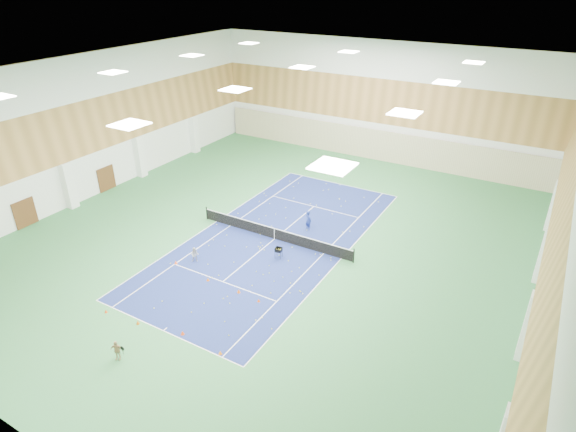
{
  "coord_description": "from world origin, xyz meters",
  "views": [
    {
      "loc": [
        16.62,
        -26.47,
        18.14
      ],
      "look_at": [
        0.93,
        0.43,
        2.0
      ],
      "focal_mm": 30.0,
      "sensor_mm": 36.0,
      "label": 1
    }
  ],
  "objects_px": {
    "coach": "(308,220)",
    "child_court": "(195,255)",
    "ball_cart": "(279,253)",
    "child_apron": "(117,350)",
    "tennis_net": "(274,233)"
  },
  "relations": [
    {
      "from": "coach",
      "to": "child_apron",
      "type": "distance_m",
      "value": 17.44
    },
    {
      "from": "child_court",
      "to": "ball_cart",
      "type": "height_order",
      "value": "child_court"
    },
    {
      "from": "child_court",
      "to": "ball_cart",
      "type": "xyz_separation_m",
      "value": [
        4.74,
        3.31,
        -0.14
      ]
    },
    {
      "from": "tennis_net",
      "to": "child_apron",
      "type": "distance_m",
      "value": 14.69
    },
    {
      "from": "ball_cart",
      "to": "child_apron",
      "type": "bearing_deg",
      "value": -110.17
    },
    {
      "from": "child_court",
      "to": "ball_cart",
      "type": "relative_size",
      "value": 1.35
    },
    {
      "from": "child_court",
      "to": "ball_cart",
      "type": "distance_m",
      "value": 5.78
    },
    {
      "from": "coach",
      "to": "child_court",
      "type": "height_order",
      "value": "coach"
    },
    {
      "from": "child_court",
      "to": "coach",
      "type": "bearing_deg",
      "value": 30.64
    },
    {
      "from": "tennis_net",
      "to": "child_court",
      "type": "height_order",
      "value": "tennis_net"
    },
    {
      "from": "tennis_net",
      "to": "child_apron",
      "type": "height_order",
      "value": "child_apron"
    },
    {
      "from": "coach",
      "to": "child_court",
      "type": "bearing_deg",
      "value": 84.81
    },
    {
      "from": "coach",
      "to": "ball_cart",
      "type": "relative_size",
      "value": 1.97
    },
    {
      "from": "child_court",
      "to": "child_apron",
      "type": "distance_m",
      "value": 9.64
    },
    {
      "from": "coach",
      "to": "child_apron",
      "type": "xyz_separation_m",
      "value": [
        -1.95,
        -17.33,
        -0.21
      ]
    }
  ]
}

